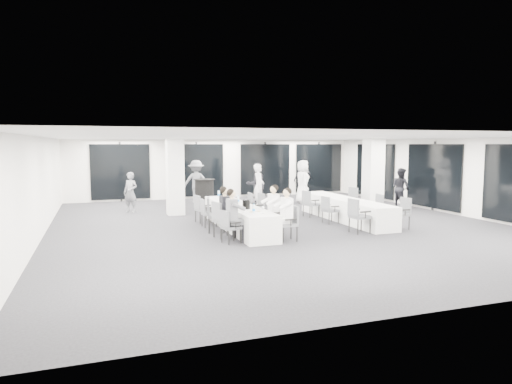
{
  "coord_description": "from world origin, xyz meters",
  "views": [
    {
      "loc": [
        -5.49,
        -13.55,
        2.6
      ],
      "look_at": [
        -0.83,
        -0.2,
        1.11
      ],
      "focal_mm": 32.0,
      "sensor_mm": 36.0,
      "label": 1
    }
  ],
  "objects_px": {
    "chair_main_right_near": "(290,221)",
    "standing_guest_h": "(401,185)",
    "standing_guest_c": "(196,179)",
    "standing_guest_b": "(256,182)",
    "standing_guest_g": "(130,190)",
    "chair_side_right_near": "(402,211)",
    "standing_guest_e": "(303,179)",
    "chair_main_right_mid": "(267,213)",
    "chair_main_left_second": "(221,218)",
    "chair_main_left_fourth": "(207,211)",
    "standing_guest_a": "(259,183)",
    "standing_guest_d": "(303,177)",
    "chair_side_left_mid": "(329,208)",
    "ice_bucket_near": "(246,205)",
    "banquet_table_main": "(238,217)",
    "chair_main_right_fourth": "(257,207)",
    "chair_main_left_mid": "(213,213)",
    "ice_bucket_far": "(225,197)",
    "chair_main_left_far": "(201,207)",
    "chair_side_left_far": "(309,202)",
    "cocktail_table": "(204,194)",
    "chair_side_left_near": "(357,214)",
    "chair_side_right_far": "(350,199)",
    "chair_main_right_far": "(246,204)",
    "banquet_table_side": "(345,209)",
    "chair_main_right_second": "(277,214)",
    "chair_side_right_mid": "(376,206)",
    "chair_main_left_near": "(229,225)"
  },
  "relations": [
    {
      "from": "chair_main_right_near",
      "to": "standing_guest_h",
      "type": "height_order",
      "value": "standing_guest_h"
    },
    {
      "from": "standing_guest_c",
      "to": "standing_guest_b",
      "type": "bearing_deg",
      "value": 147.16
    },
    {
      "from": "standing_guest_c",
      "to": "standing_guest_g",
      "type": "bearing_deg",
      "value": 45.18
    },
    {
      "from": "chair_side_right_near",
      "to": "standing_guest_e",
      "type": "distance_m",
      "value": 6.65
    },
    {
      "from": "chair_main_right_mid",
      "to": "standing_guest_h",
      "type": "height_order",
      "value": "standing_guest_h"
    },
    {
      "from": "chair_main_left_second",
      "to": "standing_guest_e",
      "type": "relative_size",
      "value": 0.47
    },
    {
      "from": "chair_main_left_fourth",
      "to": "standing_guest_a",
      "type": "xyz_separation_m",
      "value": [
        3.02,
        3.61,
        0.51
      ]
    },
    {
      "from": "standing_guest_d",
      "to": "standing_guest_a",
      "type": "bearing_deg",
      "value": 25.47
    },
    {
      "from": "chair_main_left_second",
      "to": "chair_side_left_mid",
      "type": "relative_size",
      "value": 1.14
    },
    {
      "from": "standing_guest_c",
      "to": "ice_bucket_near",
      "type": "height_order",
      "value": "standing_guest_c"
    },
    {
      "from": "banquet_table_main",
      "to": "chair_main_right_fourth",
      "type": "distance_m",
      "value": 1.04
    },
    {
      "from": "chair_main_right_fourth",
      "to": "standing_guest_a",
      "type": "distance_m",
      "value": 3.91
    },
    {
      "from": "chair_main_left_mid",
      "to": "ice_bucket_far",
      "type": "distance_m",
      "value": 1.65
    },
    {
      "from": "chair_main_left_mid",
      "to": "standing_guest_b",
      "type": "distance_m",
      "value": 5.88
    },
    {
      "from": "chair_main_left_far",
      "to": "chair_side_left_far",
      "type": "distance_m",
      "value": 3.93
    },
    {
      "from": "cocktail_table",
      "to": "chair_side_left_near",
      "type": "xyz_separation_m",
      "value": [
        3.07,
        -6.52,
        -0.02
      ]
    },
    {
      "from": "chair_main_left_mid",
      "to": "standing_guest_c",
      "type": "distance_m",
      "value": 7.04
    },
    {
      "from": "chair_main_right_mid",
      "to": "standing_guest_h",
      "type": "xyz_separation_m",
      "value": [
        6.84,
        2.66,
        0.43
      ]
    },
    {
      "from": "banquet_table_main",
      "to": "chair_side_right_far",
      "type": "distance_m",
      "value": 4.98
    },
    {
      "from": "banquet_table_main",
      "to": "standing_guest_a",
      "type": "distance_m",
      "value": 4.81
    },
    {
      "from": "chair_main_right_mid",
      "to": "chair_main_right_far",
      "type": "distance_m",
      "value": 2.05
    },
    {
      "from": "chair_side_right_far",
      "to": "chair_main_right_near",
      "type": "bearing_deg",
      "value": 123.34
    },
    {
      "from": "chair_main_left_mid",
      "to": "ice_bucket_near",
      "type": "distance_m",
      "value": 1.1
    },
    {
      "from": "chair_side_left_near",
      "to": "ice_bucket_near",
      "type": "xyz_separation_m",
      "value": [
        -3.13,
        0.85,
        0.3
      ]
    },
    {
      "from": "banquet_table_side",
      "to": "chair_main_right_second",
      "type": "height_order",
      "value": "chair_main_right_second"
    },
    {
      "from": "chair_main_right_near",
      "to": "chair_side_right_mid",
      "type": "height_order",
      "value": "chair_main_right_near"
    },
    {
      "from": "chair_main_left_far",
      "to": "ice_bucket_far",
      "type": "xyz_separation_m",
      "value": [
        0.75,
        -0.31,
        0.35
      ]
    },
    {
      "from": "standing_guest_b",
      "to": "standing_guest_g",
      "type": "bearing_deg",
      "value": -6.28
    },
    {
      "from": "chair_main_right_second",
      "to": "chair_side_right_far",
      "type": "xyz_separation_m",
      "value": [
        3.93,
        2.57,
        -0.01
      ]
    },
    {
      "from": "banquet_table_main",
      "to": "chair_side_left_far",
      "type": "relative_size",
      "value": 5.33
    },
    {
      "from": "chair_main_left_far",
      "to": "standing_guest_e",
      "type": "xyz_separation_m",
      "value": [
        5.34,
        3.5,
        0.55
      ]
    },
    {
      "from": "cocktail_table",
      "to": "chair_main_right_fourth",
      "type": "distance_m",
      "value": 4.19
    },
    {
      "from": "chair_main_right_fourth",
      "to": "standing_guest_g",
      "type": "distance_m",
      "value": 5.44
    },
    {
      "from": "standing_guest_a",
      "to": "ice_bucket_near",
      "type": "distance_m",
      "value": 5.66
    },
    {
      "from": "chair_main_right_mid",
      "to": "chair_main_left_near",
      "type": "bearing_deg",
      "value": 146.47
    },
    {
      "from": "standing_guest_g",
      "to": "ice_bucket_far",
      "type": "height_order",
      "value": "standing_guest_g"
    },
    {
      "from": "standing_guest_d",
      "to": "standing_guest_h",
      "type": "distance_m",
      "value": 4.84
    },
    {
      "from": "chair_main_right_near",
      "to": "cocktail_table",
      "type": "bearing_deg",
      "value": 7.0
    },
    {
      "from": "chair_side_right_near",
      "to": "standing_guest_a",
      "type": "distance_m",
      "value": 6.44
    },
    {
      "from": "chair_side_left_far",
      "to": "chair_side_right_near",
      "type": "xyz_separation_m",
      "value": [
        1.66,
        -3.05,
        0.01
      ]
    },
    {
      "from": "chair_main_right_fourth",
      "to": "chair_side_right_far",
      "type": "height_order",
      "value": "chair_main_right_fourth"
    },
    {
      "from": "chair_main_left_fourth",
      "to": "chair_side_left_mid",
      "type": "relative_size",
      "value": 0.99
    },
    {
      "from": "chair_side_right_mid",
      "to": "standing_guest_h",
      "type": "distance_m",
      "value": 3.89
    },
    {
      "from": "chair_main_left_fourth",
      "to": "standing_guest_c",
      "type": "distance_m",
      "value": 6.16
    },
    {
      "from": "chair_main_right_mid",
      "to": "standing_guest_d",
      "type": "bearing_deg",
      "value": -19.22
    },
    {
      "from": "chair_main_left_fourth",
      "to": "chair_main_right_mid",
      "type": "xyz_separation_m",
      "value": [
        1.65,
        -0.99,
        -0.01
      ]
    },
    {
      "from": "standing_guest_h",
      "to": "chair_side_right_far",
      "type": "bearing_deg",
      "value": 101.02
    },
    {
      "from": "chair_main_right_far",
      "to": "chair_side_left_near",
      "type": "relative_size",
      "value": 0.89
    },
    {
      "from": "standing_guest_a",
      "to": "chair_main_left_mid",
      "type": "bearing_deg",
      "value": 171.19
    },
    {
      "from": "standing_guest_a",
      "to": "ice_bucket_far",
      "type": "distance_m",
      "value": 3.82
    }
  ]
}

